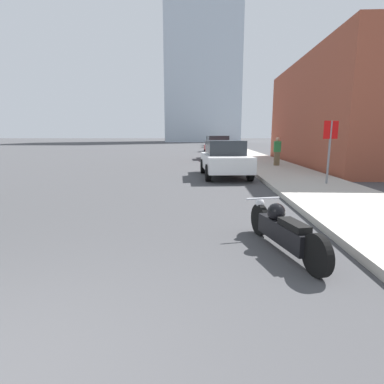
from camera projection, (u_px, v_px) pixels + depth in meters
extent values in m
cube|color=#B2ADA3|center=(233.00, 148.00, 40.83)|extent=(3.03, 240.00, 0.15)
cube|color=silver|center=(204.00, 52.00, 84.98)|extent=(20.22, 20.22, 50.07)
cylinder|color=black|center=(260.00, 220.00, 5.44)|extent=(0.24, 0.57, 0.57)
cylinder|color=black|center=(317.00, 255.00, 3.82)|extent=(0.24, 0.57, 0.57)
cube|color=black|center=(283.00, 233.00, 4.63)|extent=(0.57, 1.31, 0.31)
sphere|color=black|center=(276.00, 212.00, 4.83)|extent=(0.29, 0.29, 0.29)
cube|color=black|center=(294.00, 225.00, 4.33)|extent=(0.36, 0.62, 0.10)
sphere|color=silver|center=(260.00, 203.00, 5.41)|extent=(0.16, 0.16, 0.16)
cylinder|color=silver|center=(263.00, 198.00, 5.28)|extent=(0.61, 0.20, 0.04)
cube|color=silver|center=(224.00, 162.00, 13.09)|extent=(2.14, 4.38, 0.64)
cube|color=#23282D|center=(225.00, 148.00, 12.98)|extent=(1.68, 2.16, 0.60)
cylinder|color=black|center=(203.00, 166.00, 14.41)|extent=(0.26, 0.69, 0.68)
cylinder|color=black|center=(238.00, 166.00, 14.48)|extent=(0.26, 0.69, 0.68)
cylinder|color=black|center=(208.00, 173.00, 11.82)|extent=(0.26, 0.69, 0.68)
cylinder|color=black|center=(250.00, 173.00, 11.89)|extent=(0.26, 0.69, 0.68)
cube|color=red|center=(217.00, 150.00, 23.11)|extent=(2.10, 4.19, 0.67)
cube|color=#23282D|center=(218.00, 141.00, 22.98)|extent=(1.66, 2.07, 0.75)
cylinder|color=black|center=(205.00, 154.00, 24.38)|extent=(0.26, 0.71, 0.69)
cylinder|color=black|center=(226.00, 153.00, 24.44)|extent=(0.26, 0.71, 0.69)
cylinder|color=black|center=(208.00, 156.00, 21.90)|extent=(0.26, 0.71, 0.69)
cylinder|color=black|center=(231.00, 155.00, 21.97)|extent=(0.26, 0.71, 0.69)
cube|color=#1E3899|center=(214.00, 146.00, 33.88)|extent=(1.76, 4.02, 0.61)
cube|color=#23282D|center=(214.00, 140.00, 33.76)|extent=(1.47, 1.94, 0.74)
cylinder|color=black|center=(207.00, 148.00, 35.20)|extent=(0.21, 0.65, 0.65)
cylinder|color=black|center=(221.00, 148.00, 35.10)|extent=(0.21, 0.65, 0.65)
cylinder|color=black|center=(207.00, 149.00, 32.78)|extent=(0.21, 0.65, 0.65)
cylinder|color=black|center=(221.00, 149.00, 32.68)|extent=(0.21, 0.65, 0.65)
cube|color=gold|center=(213.00, 143.00, 46.26)|extent=(2.05, 4.04, 0.66)
cube|color=#23282D|center=(213.00, 139.00, 46.14)|extent=(1.63, 1.99, 0.66)
cylinder|color=black|center=(207.00, 145.00, 47.49)|extent=(0.25, 0.62, 0.61)
cylinder|color=black|center=(217.00, 145.00, 47.54)|extent=(0.25, 0.62, 0.61)
cylinder|color=black|center=(208.00, 146.00, 45.10)|extent=(0.25, 0.62, 0.61)
cylinder|color=black|center=(219.00, 146.00, 45.15)|extent=(0.25, 0.62, 0.61)
cube|color=#BCBCC1|center=(210.00, 142.00, 56.04)|extent=(1.87, 4.02, 0.66)
cube|color=#23282D|center=(210.00, 138.00, 55.91)|extent=(1.55, 1.95, 0.76)
cylinder|color=black|center=(206.00, 143.00, 57.37)|extent=(0.22, 0.66, 0.65)
cylinder|color=black|center=(215.00, 143.00, 57.26)|extent=(0.22, 0.66, 0.65)
cylinder|color=black|center=(206.00, 144.00, 54.95)|extent=(0.22, 0.66, 0.65)
cylinder|color=black|center=(215.00, 144.00, 54.84)|extent=(0.22, 0.66, 0.65)
cylinder|color=slate|center=(329.00, 153.00, 10.22)|extent=(0.07, 0.07, 2.13)
cube|color=red|center=(331.00, 130.00, 10.08)|extent=(0.57, 0.26, 0.60)
cube|color=brown|center=(277.00, 159.00, 16.64)|extent=(0.29, 0.20, 0.74)
cube|color=#2D7F42|center=(277.00, 147.00, 16.52)|extent=(0.36, 0.20, 0.59)
sphere|color=tan|center=(278.00, 139.00, 16.45)|extent=(0.22, 0.22, 0.22)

